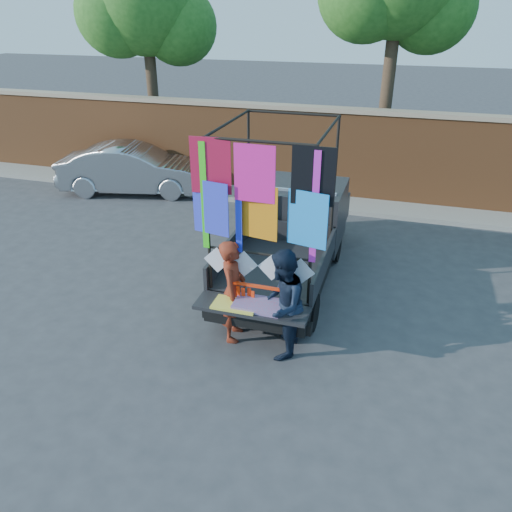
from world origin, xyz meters
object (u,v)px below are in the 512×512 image
(woman, at_px, (233,291))
(pickup_truck, at_px, (294,231))
(man, at_px, (282,305))
(sedan, at_px, (134,169))

(woman, bearing_deg, pickup_truck, -16.35)
(woman, relative_size, man, 0.98)
(man, bearing_deg, pickup_truck, -174.00)
(woman, xyz_separation_m, man, (0.88, -0.21, 0.02))
(pickup_truck, distance_m, woman, 2.79)
(man, bearing_deg, sedan, -139.01)
(man, bearing_deg, woman, -106.69)
(pickup_truck, distance_m, sedan, 6.68)
(sedan, xyz_separation_m, woman, (5.32, -6.19, 0.18))
(pickup_truck, height_order, woman, pickup_truck)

